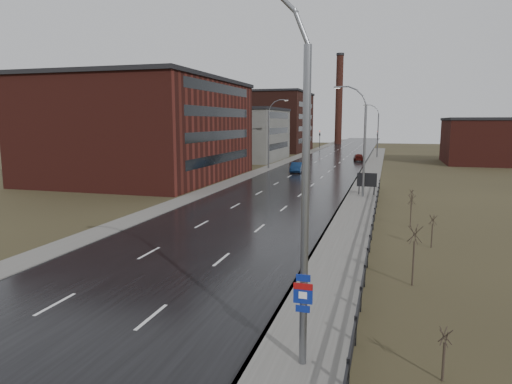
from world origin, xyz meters
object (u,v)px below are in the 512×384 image
Objects in this scene: billboard at (367,181)px; car_near at (297,168)px; car_far at (359,157)px; streetlight_main at (295,180)px.

car_near is (-11.39, 20.06, -0.91)m from billboard.
billboard is 23.09m from car_near.
billboard reaches higher than car_near.
car_near is at bearing 64.50° from car_far.
billboard is 0.56× the size of car_far.
streetlight_main is 4.86× the size of billboard.
car_far is at bearing 94.74° from billboard.
car_near is at bearing 101.02° from streetlight_main.
billboard is at bearing 87.67° from car_far.
streetlight_main is 78.93m from car_far.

